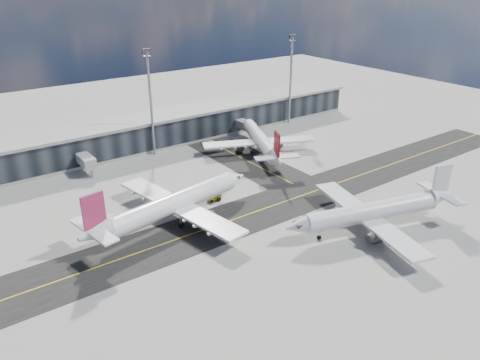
{
  "coord_description": "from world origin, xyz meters",
  "views": [
    {
      "loc": [
        -52.65,
        -65.71,
        47.26
      ],
      "look_at": [
        2.42,
        10.39,
        5.0
      ],
      "focal_mm": 35.0,
      "sensor_mm": 36.0,
      "label": 1
    }
  ],
  "objects_px": {
    "airliner_redtail": "(261,141)",
    "service_van": "(213,143)",
    "airliner_af": "(172,204)",
    "airliner_near": "(374,211)",
    "baggage_tug": "(215,196)"
  },
  "relations": [
    {
      "from": "airliner_redtail",
      "to": "airliner_af",
      "type": "bearing_deg",
      "value": -128.6
    },
    {
      "from": "airliner_redtail",
      "to": "baggage_tug",
      "type": "distance_m",
      "value": 31.7
    },
    {
      "from": "airliner_redtail",
      "to": "airliner_near",
      "type": "bearing_deg",
      "value": -76.02
    },
    {
      "from": "airliner_near",
      "to": "service_van",
      "type": "relative_size",
      "value": 6.97
    },
    {
      "from": "airliner_redtail",
      "to": "service_van",
      "type": "height_order",
      "value": "airliner_redtail"
    },
    {
      "from": "airliner_redtail",
      "to": "airliner_near",
      "type": "relative_size",
      "value": 0.95
    },
    {
      "from": "airliner_redtail",
      "to": "baggage_tug",
      "type": "bearing_deg",
      "value": -123.45
    },
    {
      "from": "airliner_af",
      "to": "service_van",
      "type": "relative_size",
      "value": 7.53
    },
    {
      "from": "service_van",
      "to": "baggage_tug",
      "type": "bearing_deg",
      "value": -148.86
    },
    {
      "from": "airliner_af",
      "to": "airliner_redtail",
      "type": "bearing_deg",
      "value": 107.92
    },
    {
      "from": "airliner_af",
      "to": "airliner_near",
      "type": "xyz_separation_m",
      "value": [
        31.16,
        -25.64,
        -0.26
      ]
    },
    {
      "from": "airliner_af",
      "to": "service_van",
      "type": "bearing_deg",
      "value": 127.16
    },
    {
      "from": "airliner_near",
      "to": "airliner_af",
      "type": "bearing_deg",
      "value": 65.81
    },
    {
      "from": "airliner_redtail",
      "to": "service_van",
      "type": "bearing_deg",
      "value": 144.26
    },
    {
      "from": "airliner_near",
      "to": "baggage_tug",
      "type": "height_order",
      "value": "airliner_near"
    }
  ]
}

